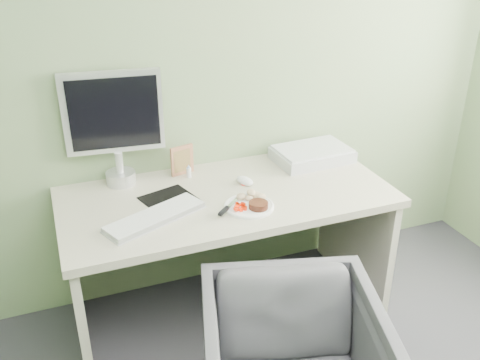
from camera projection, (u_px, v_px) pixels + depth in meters
name	position (u px, v px, depth m)	size (l,w,h in m)	color
wall_back	(200.00, 49.00, 2.63)	(3.50, 3.50, 0.00)	gray
desk	(227.00, 226.00, 2.68)	(1.60, 0.75, 0.73)	beige
plate	(249.00, 206.00, 2.47)	(0.23, 0.23, 0.01)	white
steak	(258.00, 205.00, 2.44)	(0.09, 0.09, 0.03)	black
potato_pile	(251.00, 194.00, 2.51)	(0.10, 0.07, 0.05)	#A4794F
carrot_heap	(239.00, 205.00, 2.43)	(0.05, 0.05, 0.04)	#F12505
steak_knife	(227.00, 208.00, 2.42)	(0.16, 0.15, 0.01)	silver
mousepad	(168.00, 199.00, 2.54)	(0.23, 0.20, 0.00)	black
keyboard	(155.00, 216.00, 2.37)	(0.46, 0.14, 0.02)	white
computer_mouse	(245.00, 181.00, 2.68)	(0.06, 0.11, 0.04)	white
photo_frame	(182.00, 160.00, 2.76)	(0.13, 0.01, 0.16)	#9D6549
eyedrop_bottle	(189.00, 172.00, 2.74)	(0.02, 0.02, 0.07)	white
scanner	(312.00, 155.00, 2.93)	(0.41, 0.27, 0.06)	#B7B8BF
monitor	(114.00, 122.00, 2.57)	(0.48, 0.15, 0.57)	silver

